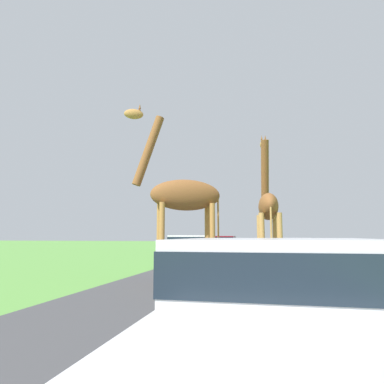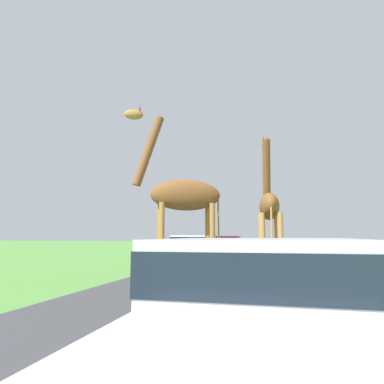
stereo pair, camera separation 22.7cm
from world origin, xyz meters
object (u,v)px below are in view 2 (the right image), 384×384
at_px(car_lead_maroon, 264,306).
at_px(car_queue_left, 297,249).
at_px(giraffe_companion, 269,207).
at_px(car_far_ahead, 226,246).
at_px(giraffe_near_road, 181,197).
at_px(car_queue_right, 194,249).

xyz_separation_m(car_lead_maroon, car_queue_left, (1.22, 14.83, -0.03)).
distance_m(giraffe_companion, car_lead_maroon, 8.05).
bearing_deg(car_far_ahead, giraffe_near_road, -88.11).
bearing_deg(giraffe_near_road, car_lead_maroon, 176.85).
xyz_separation_m(giraffe_near_road, giraffe_companion, (2.49, 1.64, -0.24)).
relative_size(giraffe_companion, car_lead_maroon, 1.11).
distance_m(giraffe_near_road, car_far_ahead, 12.74).
xyz_separation_m(giraffe_companion, car_far_ahead, (-2.90, 10.97, -1.56)).
distance_m(giraffe_companion, car_far_ahead, 11.45).
bearing_deg(car_queue_right, car_lead_maroon, -73.90).
bearing_deg(giraffe_near_road, car_far_ahead, -23.11).
distance_m(giraffe_near_road, car_lead_maroon, 6.98).
distance_m(car_lead_maroon, car_far_ahead, 19.09).
height_order(giraffe_companion, car_queue_left, giraffe_companion).
bearing_deg(giraffe_companion, giraffe_near_road, -150.71).
relative_size(giraffe_near_road, car_far_ahead, 1.23).
xyz_separation_m(giraffe_near_road, car_queue_right, (-0.96, 5.76, -1.77)).
bearing_deg(car_queue_left, car_queue_right, -149.13).
bearing_deg(car_lead_maroon, giraffe_near_road, 111.85).
height_order(car_lead_maroon, car_queue_right, car_queue_right).
relative_size(giraffe_companion, car_far_ahead, 1.19).
xyz_separation_m(giraffe_companion, car_queue_right, (-3.45, 4.13, -1.53)).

